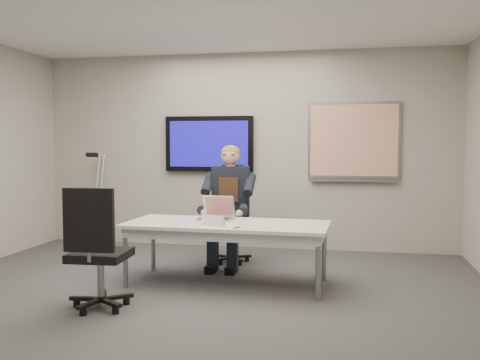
% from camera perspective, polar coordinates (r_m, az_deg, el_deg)
% --- Properties ---
extents(floor, '(6.00, 6.00, 0.02)m').
position_cam_1_polar(floor, '(5.03, -6.32, -13.56)').
color(floor, '#3B3C3E').
rests_on(floor, ground).
extents(wall_back, '(6.00, 0.02, 2.80)m').
position_cam_1_polar(wall_back, '(7.71, 0.40, 3.13)').
color(wall_back, '#A5A095').
rests_on(wall_back, ground).
extents(conference_table, '(2.18, 0.97, 0.66)m').
position_cam_1_polar(conference_table, '(5.73, -1.40, -5.33)').
color(conference_table, white).
rests_on(conference_table, ground).
extents(tv_display, '(1.30, 0.09, 0.80)m').
position_cam_1_polar(tv_display, '(7.77, -3.31, 3.87)').
color(tv_display, black).
rests_on(tv_display, wall_back).
extents(whiteboard, '(1.25, 0.08, 1.10)m').
position_cam_1_polar(whiteboard, '(7.54, 12.03, 4.02)').
color(whiteboard, gray).
rests_on(whiteboard, wall_back).
extents(office_chair_far, '(0.61, 0.61, 0.97)m').
position_cam_1_polar(office_chair_far, '(6.85, -1.00, -6.20)').
color(office_chair_far, black).
rests_on(office_chair_far, ground).
extents(office_chair_near, '(0.57, 0.57, 1.13)m').
position_cam_1_polar(office_chair_near, '(5.07, -14.87, -9.42)').
color(office_chair_near, black).
rests_on(office_chair_near, ground).
extents(seated_person, '(0.49, 0.84, 1.49)m').
position_cam_1_polar(seated_person, '(6.55, -1.34, -4.05)').
color(seated_person, '#1E2533').
rests_on(seated_person, office_chair_far).
extents(crutch, '(0.28, 0.74, 1.46)m').
position_cam_1_polar(crutch, '(8.22, -14.92, -1.82)').
color(crutch, '#AEB2B7').
rests_on(crutch, ground).
extents(laptop, '(0.39, 0.38, 0.26)m').
position_cam_1_polar(laptop, '(5.97, -2.48, -3.59)').
color(laptop, '#A6A6A8').
rests_on(laptop, conference_table).
extents(name_tent, '(0.27, 0.13, 0.10)m').
position_cam_1_polar(name_tent, '(5.55, -2.93, -4.30)').
color(name_tent, silver).
rests_on(name_tent, conference_table).
extents(pen, '(0.06, 0.12, 0.01)m').
position_cam_1_polar(pen, '(5.36, -0.33, -5.09)').
color(pen, black).
rests_on(pen, conference_table).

